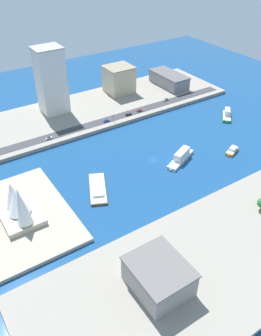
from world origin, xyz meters
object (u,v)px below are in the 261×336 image
at_px(suv_black, 128,114).
at_px(van_white, 49,138).
at_px(hatchback_blue, 106,121).
at_px(sedan_silver, 166,100).
at_px(traffic_light_waterfront, 113,117).
at_px(opera_landmark, 18,204).
at_px(ferry_white_commuter, 181,157).
at_px(water_taxi_orange, 232,151).
at_px(warehouse_low_gray, 169,79).
at_px(barge_flat_brown, 98,189).
at_px(hotel_broad_white, 51,81).
at_px(pickup_red, 140,110).
at_px(office_block_beige, 119,79).
at_px(carpark_squat_concrete, 159,276).
at_px(ferry_green_doubledeck, 227,115).

height_order(suv_black, van_white, van_white).
distance_m(hatchback_blue, sedan_silver, 63.18).
height_order(hatchback_blue, traffic_light_waterfront, traffic_light_waterfront).
bearing_deg(opera_landmark, traffic_light_waterfront, -56.96).
xyz_separation_m(ferry_white_commuter, water_taxi_orange, (-12.18, -35.94, -1.32)).
bearing_deg(hatchback_blue, sedan_silver, -85.45).
relative_size(suv_black, opera_landmark, 0.18).
distance_m(warehouse_low_gray, van_white, 138.02).
distance_m(suv_black, opera_landmark, 129.79).
bearing_deg(water_taxi_orange, barge_flat_brown, 81.43).
xyz_separation_m(ferry_white_commuter, barge_flat_brown, (2.61, 62.17, -1.64)).
xyz_separation_m(barge_flat_brown, hotel_broad_white, (107.09, -18.89, 27.84)).
height_order(sedan_silver, pickup_red, pickup_red).
height_order(warehouse_low_gray, pickup_red, warehouse_low_gray).
bearing_deg(opera_landmark, suv_black, -59.61).
bearing_deg(office_block_beige, van_white, 117.09).
bearing_deg(carpark_squat_concrete, opera_landmark, 24.70).
bearing_deg(carpark_squat_concrete, hotel_broad_white, -9.41).
bearing_deg(suv_black, van_white, 90.06).
relative_size(hatchback_blue, traffic_light_waterfront, 0.79).
bearing_deg(sedan_silver, office_block_beige, 31.48).
relative_size(ferry_white_commuter, opera_landmark, 0.96).
height_order(traffic_light_waterfront, opera_landmark, opera_landmark).
height_order(office_block_beige, hatchback_blue, office_block_beige).
bearing_deg(hatchback_blue, carpark_squat_concrete, 158.43).
bearing_deg(ferry_green_doubledeck, hatchback_blue, 64.27).
xyz_separation_m(suv_black, traffic_light_waterfront, (-3.25, 16.01, 3.46)).
xyz_separation_m(ferry_white_commuter, hatchback_blue, (70.15, 17.19, 0.95)).
bearing_deg(ferry_white_commuter, warehouse_low_gray, -34.36).
relative_size(ferry_white_commuter, suv_black, 5.41).
relative_size(office_block_beige, hatchback_blue, 4.74).
height_order(van_white, opera_landmark, opera_landmark).
relative_size(water_taxi_orange, carpark_squat_concrete, 0.51).
xyz_separation_m(barge_flat_brown, water_taxi_orange, (-14.79, -98.11, 0.32)).
xyz_separation_m(barge_flat_brown, office_block_beige, (111.67, -84.00, 13.53)).
distance_m(warehouse_low_gray, sedan_silver, 35.36).
bearing_deg(water_taxi_orange, suv_black, 21.74).
bearing_deg(suv_black, office_block_beige, -22.74).
bearing_deg(opera_landmark, warehouse_low_gray, -61.41).
xyz_separation_m(ferry_white_commuter, opera_landmark, (4.30, 108.60, 7.32)).
xyz_separation_m(carpark_squat_concrete, sedan_silver, (147.30, -119.23, -5.84)).
bearing_deg(hotel_broad_white, ferry_white_commuter, -158.47).
xyz_separation_m(barge_flat_brown, warehouse_low_gray, (98.60, -131.37, 7.55)).
relative_size(carpark_squat_concrete, traffic_light_waterfront, 4.06).
bearing_deg(traffic_light_waterfront, carpark_squat_concrete, 156.39).
height_order(barge_flat_brown, suv_black, suv_black).
height_order(carpark_squat_concrete, suv_black, carpark_squat_concrete).
distance_m(water_taxi_orange, traffic_light_waterfront, 92.83).
distance_m(hatchback_blue, van_white, 47.93).
bearing_deg(water_taxi_orange, opera_landmark, 83.49).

